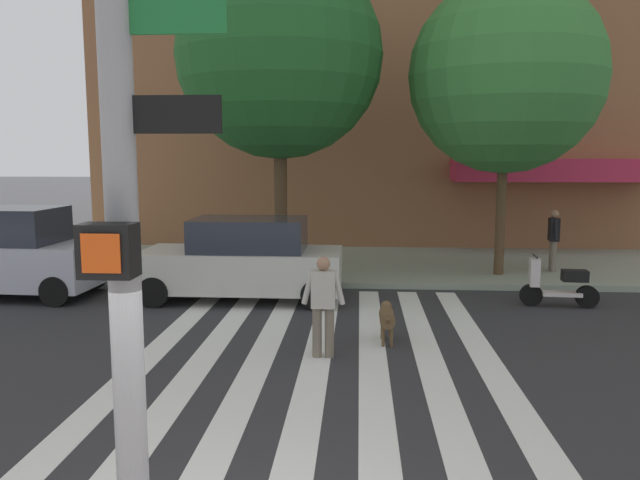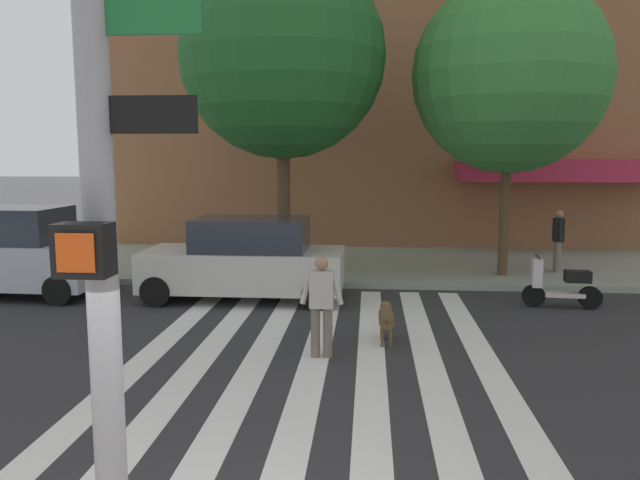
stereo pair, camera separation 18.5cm
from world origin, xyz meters
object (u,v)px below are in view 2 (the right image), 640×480
(street_tree_middle, at_px, (510,76))
(dog_on_leash, at_px, (386,317))
(traffic_light_pole, at_px, (91,100))
(parked_scooter, at_px, (562,286))
(parked_car_near_curb, at_px, (9,254))
(pedestrian_bystander, at_px, (558,237))
(pedestrian_dog_walker, at_px, (322,301))
(parked_car_behind_first, at_px, (246,260))
(street_tree_nearest, at_px, (283,56))

(street_tree_middle, height_order, dog_on_leash, street_tree_middle)
(street_tree_middle, xyz_separation_m, dog_on_leash, (-3.13, -5.65, -4.73))
(traffic_light_pole, distance_m, parked_scooter, 11.95)
(traffic_light_pole, relative_size, parked_scooter, 3.55)
(parked_car_near_curb, bearing_deg, pedestrian_bystander, 13.24)
(traffic_light_pole, xyz_separation_m, pedestrian_dog_walker, (0.72, 6.47, -2.59))
(parked_car_behind_first, distance_m, street_tree_nearest, 5.37)
(parked_car_behind_first, distance_m, dog_on_leash, 4.36)
(street_tree_nearest, height_order, pedestrian_dog_walker, street_tree_nearest)
(street_tree_middle, distance_m, pedestrian_bystander, 4.40)
(dog_on_leash, relative_size, pedestrian_bystander, 0.63)
(parked_car_near_curb, height_order, street_tree_nearest, street_tree_nearest)
(parked_car_behind_first, relative_size, pedestrian_bystander, 2.71)
(traffic_light_pole, distance_m, street_tree_middle, 14.01)
(parked_scooter, height_order, pedestrian_dog_walker, pedestrian_dog_walker)
(traffic_light_pole, height_order, parked_scooter, traffic_light_pole)
(parked_car_near_curb, height_order, street_tree_middle, street_tree_middle)
(street_tree_nearest, bearing_deg, pedestrian_dog_walker, -76.92)
(parked_car_near_curb, height_order, parked_car_behind_first, parked_car_near_curb)
(parked_car_near_curb, height_order, parked_scooter, parked_car_near_curb)
(parked_car_behind_first, height_order, dog_on_leash, parked_car_behind_first)
(parked_scooter, bearing_deg, pedestrian_bystander, 75.66)
(traffic_light_pole, height_order, dog_on_leash, traffic_light_pole)
(parked_car_behind_first, bearing_deg, pedestrian_bystander, 22.01)
(parked_car_behind_first, bearing_deg, street_tree_middle, 22.66)
(traffic_light_pole, xyz_separation_m, parked_car_near_curb, (-6.84, 10.43, -2.56))
(pedestrian_bystander, bearing_deg, parked_car_behind_first, -157.99)
(parked_scooter, distance_m, street_tree_middle, 5.55)
(parked_car_behind_first, height_order, pedestrian_dog_walker, parked_car_behind_first)
(parked_car_behind_first, distance_m, street_tree_middle, 7.96)
(dog_on_leash, bearing_deg, parked_scooter, 36.17)
(parked_scooter, bearing_deg, dog_on_leash, -143.83)
(traffic_light_pole, distance_m, dog_on_leash, 8.18)
(parked_scooter, xyz_separation_m, street_tree_middle, (-0.65, 2.89, 4.70))
(parked_scooter, relative_size, pedestrian_bystander, 1.00)
(parked_car_behind_first, relative_size, street_tree_middle, 0.60)
(parked_car_behind_first, height_order, pedestrian_bystander, parked_car_behind_first)
(traffic_light_pole, distance_m, pedestrian_dog_walker, 7.01)
(street_tree_nearest, bearing_deg, parked_scooter, -22.77)
(traffic_light_pole, height_order, pedestrian_dog_walker, traffic_light_pole)
(parked_car_near_curb, xyz_separation_m, parked_car_behind_first, (5.55, 0.00, -0.07))
(street_tree_nearest, relative_size, dog_on_leash, 7.84)
(street_tree_nearest, bearing_deg, traffic_light_pole, -86.67)
(pedestrian_dog_walker, bearing_deg, parked_scooter, 37.14)
(parked_car_near_curb, bearing_deg, traffic_light_pole, -56.77)
(traffic_light_pole, height_order, street_tree_middle, street_tree_middle)
(parked_car_near_curb, height_order, pedestrian_dog_walker, parked_car_near_curb)
(parked_scooter, distance_m, pedestrian_bystander, 3.58)
(dog_on_leash, bearing_deg, traffic_light_pole, -103.53)
(street_tree_middle, relative_size, pedestrian_bystander, 4.55)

